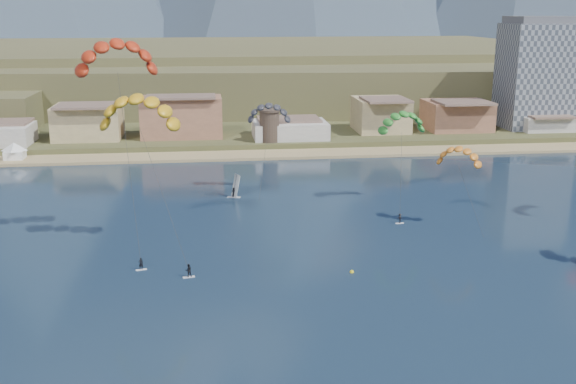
{
  "coord_description": "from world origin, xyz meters",
  "views": [
    {
      "loc": [
        -11.79,
        -65.47,
        36.11
      ],
      "look_at": [
        0.0,
        32.0,
        10.0
      ],
      "focal_mm": 43.15,
      "sensor_mm": 36.0,
      "label": 1
    }
  ],
  "objects": [
    {
      "name": "distant_kite_dark",
      "position": [
        0.85,
        70.27,
        16.74
      ],
      "size": [
        9.36,
        6.33,
        19.64
      ],
      "color": "#262626",
      "rests_on": "ground"
    },
    {
      "name": "watchtower",
      "position": [
        5.0,
        114.0,
        6.37
      ],
      "size": [
        5.82,
        5.82,
        8.6
      ],
      "color": "#47382D",
      "rests_on": "ground"
    },
    {
      "name": "buoy",
      "position": [
        8.14,
        24.2,
        0.1
      ],
      "size": [
        0.6,
        0.6,
        0.6
      ],
      "color": "yellow",
      "rests_on": "ground"
    },
    {
      "name": "apartment_tower",
      "position": [
        85.0,
        128.0,
        17.82
      ],
      "size": [
        20.0,
        16.0,
        32.0
      ],
      "color": "gray",
      "rests_on": "ground"
    },
    {
      "name": "kitesurfer_yellow",
      "position": [
        -21.61,
        39.46,
        21.89
      ],
      "size": [
        14.48,
        18.28,
        26.95
      ],
      "color": "silver",
      "rests_on": "ground"
    },
    {
      "name": "kitesurfer_green",
      "position": [
        24.7,
        58.75,
        16.09
      ],
      "size": [
        10.1,
        16.03,
        20.38
      ],
      "color": "silver",
      "rests_on": "ground"
    },
    {
      "name": "windsurfer",
      "position": [
        -6.45,
        66.52,
        1.46
      ],
      "size": [
        2.68,
        2.96,
        4.59
      ],
      "color": "silver",
      "rests_on": "ground"
    },
    {
      "name": "foothills",
      "position": [
        22.39,
        232.47,
        9.08
      ],
      "size": [
        940.0,
        210.0,
        18.0
      ],
      "color": "brown",
      "rests_on": "ground"
    },
    {
      "name": "beach",
      "position": [
        0.0,
        106.0,
        0.25
      ],
      "size": [
        2200.0,
        12.0,
        0.9
      ],
      "color": "#A0835B",
      "rests_on": "ground"
    },
    {
      "name": "land",
      "position": [
        0.0,
        560.0,
        0.0
      ],
      "size": [
        2200.0,
        900.0,
        4.0
      ],
      "color": "brown",
      "rests_on": "ground"
    },
    {
      "name": "distant_kite_orange",
      "position": [
        30.46,
        44.11,
        12.64
      ],
      "size": [
        8.24,
        7.53,
        15.62
      ],
      "color": "#262626",
      "rests_on": "ground"
    },
    {
      "name": "ground",
      "position": [
        0.0,
        0.0,
        0.0
      ],
      "size": [
        2400.0,
        2400.0,
        0.0
      ],
      "primitive_type": "plane",
      "color": "black",
      "rests_on": "ground"
    },
    {
      "name": "kitesurfer_red",
      "position": [
        -24.49,
        40.75,
        29.97
      ],
      "size": [
        13.58,
        16.57,
        33.44
      ],
      "color": "silver",
      "rests_on": "ground"
    },
    {
      "name": "town",
      "position": [
        -40.0,
        122.0,
        8.0
      ],
      "size": [
        400.0,
        24.0,
        12.0
      ],
      "color": "beige",
      "rests_on": "ground"
    }
  ]
}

